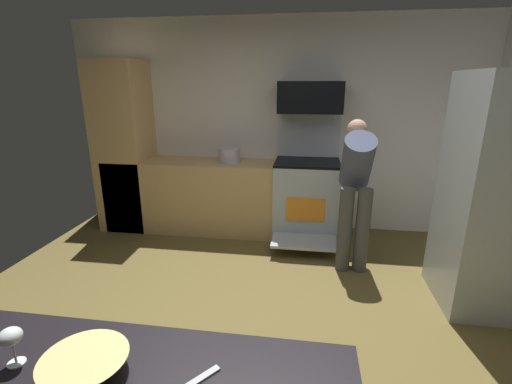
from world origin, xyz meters
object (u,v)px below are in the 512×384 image
object	(u,v)px
refrigerator	(509,196)
wine_glass_near	(11,338)
oven_range	(306,196)
mixing_bowl_small	(85,366)
stock_pot	(229,155)
microwave	(310,97)
person_cook	(356,184)

from	to	relation	value
refrigerator	wine_glass_near	distance (m)	3.34
oven_range	refrigerator	xyz separation A→B (m)	(1.62, -1.21, 0.46)
mixing_bowl_small	wine_glass_near	world-z (taller)	wine_glass_near
refrigerator	stock_pot	world-z (taller)	refrigerator
wine_glass_near	stock_pot	size ratio (longest dim) A/B	0.55
mixing_bowl_small	wine_glass_near	xyz separation A→B (m)	(-0.27, 0.01, 0.07)
microwave	mixing_bowl_small	bearing A→B (deg)	-101.49
microwave	stock_pot	bearing A→B (deg)	-175.20
mixing_bowl_small	stock_pot	world-z (taller)	stock_pot
mixing_bowl_small	stock_pot	distance (m)	3.37
oven_range	microwave	distance (m)	1.17
microwave	refrigerator	bearing A→B (deg)	-38.92
wine_glass_near	stock_pot	bearing A→B (deg)	89.73
stock_pot	microwave	bearing A→B (deg)	4.80
microwave	refrigerator	xyz separation A→B (m)	(1.62, -1.31, -0.71)
person_cook	mixing_bowl_small	distance (m)	2.89
oven_range	wine_glass_near	bearing A→B (deg)	-106.22
refrigerator	person_cook	xyz separation A→B (m)	(-1.13, 0.51, -0.09)
oven_range	person_cook	size ratio (longest dim) A/B	1.01
refrigerator	person_cook	distance (m)	1.25
refrigerator	stock_pot	size ratio (longest dim) A/B	7.33
wine_glass_near	stock_pot	distance (m)	3.35
wine_glass_near	stock_pot	world-z (taller)	stock_pot
microwave	oven_range	bearing A→B (deg)	-90.00
mixing_bowl_small	microwave	bearing A→B (deg)	78.51
wine_glass_near	mixing_bowl_small	bearing A→B (deg)	-2.18
person_cook	wine_glass_near	size ratio (longest dim) A/B	10.34
microwave	wine_glass_near	size ratio (longest dim) A/B	5.14
mixing_bowl_small	wine_glass_near	size ratio (longest dim) A/B	2.00
oven_range	microwave	size ratio (longest dim) A/B	2.02
refrigerator	wine_glass_near	world-z (taller)	refrigerator
refrigerator	stock_pot	distance (m)	2.85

